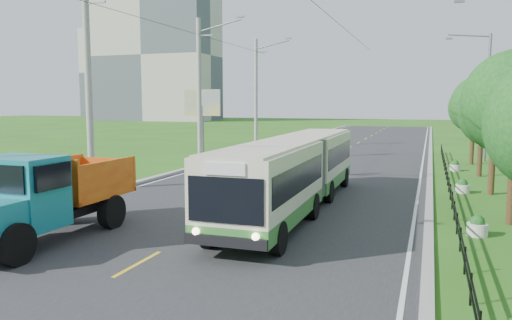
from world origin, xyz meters
The scene contains 23 objects.
ground centered at (0.00, 0.00, 0.00)m, with size 240.00×240.00×0.00m, color #275B15.
road centered at (0.00, 20.00, 0.01)m, with size 14.00×120.00×0.02m, color #28282B.
curb_left centered at (-7.20, 20.00, 0.07)m, with size 0.40×120.00×0.15m, color #9E9E99.
curb_right centered at (7.15, 20.00, 0.05)m, with size 0.30×120.00×0.10m, color #9E9E99.
edge_line_left centered at (-6.65, 20.00, 0.02)m, with size 0.12×120.00×0.00m, color silver.
edge_line_right centered at (6.65, 20.00, 0.02)m, with size 0.12×120.00×0.00m, color silver.
centre_dash centered at (0.00, 0.00, 0.02)m, with size 0.12×2.20×0.00m, color yellow.
railing_right centered at (8.00, 14.00, 0.30)m, with size 0.04×40.00×0.60m, color black.
pole_near centered at (-8.26, 9.00, 5.09)m, with size 3.51×0.32×10.00m.
pole_mid centered at (-8.26, 21.00, 5.09)m, with size 3.51×0.32×10.00m.
pole_far centered at (-8.26, 33.00, 5.09)m, with size 3.51×0.32×10.00m.
tree_fourth centered at (9.86, 14.14, 3.59)m, with size 3.24×3.31×5.40m.
tree_fifth centered at (9.86, 20.14, 3.85)m, with size 3.48×3.52×5.80m.
tree_back centered at (9.86, 26.14, 3.65)m, with size 3.30×3.36×5.50m.
streetlight_far centered at (10.64, 28.00, 4.90)m, with size 3.02×0.20×9.07m.
planter_near centered at (8.60, 6.00, 0.29)m, with size 0.64×0.64×0.67m.
planter_mid centered at (8.60, 14.00, 0.29)m, with size 0.64×0.64×0.67m.
planter_far centered at (8.60, 22.00, 0.29)m, with size 0.64×0.64×0.67m.
billboard_left centered at (-9.50, 24.00, 3.87)m, with size 3.00×0.20×5.20m.
apartment_near centered at (-55.00, 95.00, 15.00)m, with size 28.00×14.00×30.00m, color #B7B2A3.
apartment_far centered at (-80.00, 120.00, 13.00)m, with size 24.00×14.00×26.00m, color #B7B2A3.
bus centered at (2.13, 7.81, 1.66)m, with size 2.51×14.33×2.76m.
dump_truck centered at (-3.98, 1.07, 1.51)m, with size 2.52×6.38×2.67m.
Camera 1 is at (7.08, -10.88, 4.20)m, focal length 35.00 mm.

